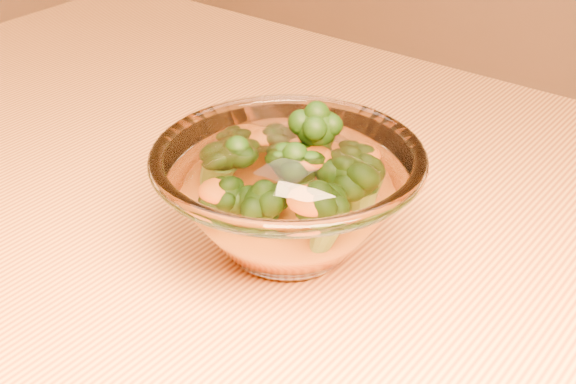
% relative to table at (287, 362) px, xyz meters
% --- Properties ---
extents(table, '(1.20, 0.80, 0.75)m').
position_rel_table_xyz_m(table, '(0.00, 0.00, 0.00)').
color(table, gold).
rests_on(table, ground).
extents(glass_bowl, '(0.19, 0.19, 0.09)m').
position_rel_table_xyz_m(glass_bowl, '(-0.01, 0.01, 0.14)').
color(glass_bowl, white).
rests_on(glass_bowl, table).
extents(cheese_sauce, '(0.11, 0.11, 0.03)m').
position_rel_table_xyz_m(cheese_sauce, '(-0.01, 0.01, 0.13)').
color(cheese_sauce, orange).
rests_on(cheese_sauce, glass_bowl).
extents(broccoli_heap, '(0.14, 0.11, 0.08)m').
position_rel_table_xyz_m(broccoli_heap, '(-0.01, 0.02, 0.16)').
color(broccoli_heap, black).
rests_on(broccoli_heap, cheese_sauce).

